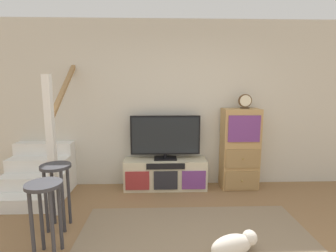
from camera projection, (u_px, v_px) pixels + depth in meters
name	position (u px, v px, depth m)	size (l,w,h in m)	color
back_wall	(183.00, 105.00, 4.20)	(6.40, 0.12, 2.70)	beige
area_rug	(198.00, 250.00, 2.57)	(2.60, 1.80, 0.01)	#847056
media_console	(165.00, 174.00, 4.10)	(1.32, 0.38, 0.49)	beige
television	(165.00, 136.00, 4.02)	(1.11, 0.22, 0.71)	black
side_cabinet	(240.00, 149.00, 4.08)	(0.58, 0.38, 1.30)	tan
desk_clock	(245.00, 101.00, 3.95)	(0.21, 0.08, 0.23)	#4C3823
staircase	(45.00, 167.00, 4.03)	(1.00, 1.36, 2.20)	white
bar_stool_near	(45.00, 203.00, 2.41)	(0.34, 0.34, 0.75)	#333338
bar_stool_far	(57.00, 182.00, 2.90)	(0.34, 0.34, 0.77)	#333338
dog	(234.00, 245.00, 2.48)	(0.53, 0.32, 0.23)	beige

